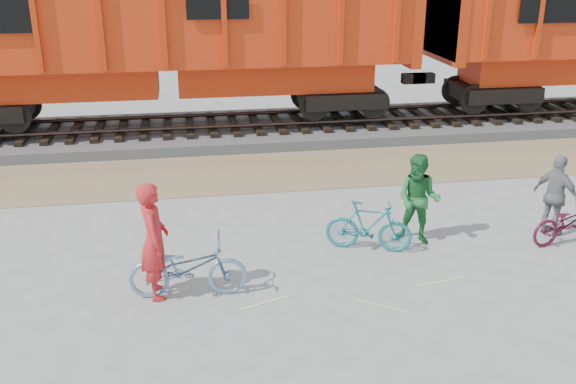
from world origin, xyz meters
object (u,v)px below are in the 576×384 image
(hopper_car_center, at_px, (165,34))
(bicycle_maroon, at_px, (570,222))
(person_solo, at_px, (154,241))
(person_woman, at_px, (556,196))
(bicycle_teal, at_px, (369,226))
(bicycle_blue, at_px, (188,268))
(person_man, at_px, (418,199))

(hopper_car_center, distance_m, bicycle_maroon, 11.61)
(bicycle_maroon, bearing_deg, person_solo, 85.06)
(person_solo, relative_size, person_woman, 1.19)
(hopper_car_center, distance_m, person_woman, 11.17)
(hopper_car_center, height_order, bicycle_teal, hopper_car_center)
(bicycle_teal, bearing_deg, bicycle_blue, 130.39)
(person_man, distance_m, person_woman, 2.73)
(bicycle_maroon, bearing_deg, bicycle_teal, 74.93)
(bicycle_blue, bearing_deg, person_solo, 82.28)
(person_solo, bearing_deg, bicycle_maroon, -88.93)
(bicycle_blue, xyz_separation_m, person_man, (4.30, 1.34, 0.37))
(bicycle_blue, relative_size, person_man, 1.09)
(bicycle_teal, height_order, person_woman, person_woman)
(hopper_car_center, relative_size, bicycle_blue, 7.44)
(person_woman, bearing_deg, hopper_car_center, 15.60)
(bicycle_maroon, height_order, person_woman, person_woman)
(bicycle_maroon, bearing_deg, person_man, 69.33)
(hopper_car_center, relative_size, bicycle_maroon, 8.59)
(hopper_car_center, bearing_deg, person_man, -60.03)
(hopper_car_center, bearing_deg, person_solo, -91.12)
(person_man, height_order, person_woman, person_man)
(bicycle_maroon, bearing_deg, bicycle_blue, 86.23)
(hopper_car_center, xyz_separation_m, person_man, (4.62, -8.01, -2.14))
(hopper_car_center, relative_size, person_man, 8.10)
(bicycle_teal, bearing_deg, bicycle_maroon, -73.34)
(hopper_car_center, relative_size, person_woman, 8.69)
(bicycle_maroon, xyz_separation_m, person_man, (-2.82, 0.51, 0.44))
(person_woman, bearing_deg, bicycle_blue, 73.43)
(person_man, bearing_deg, hopper_car_center, 152.76)
(bicycle_maroon, distance_m, person_solo, 7.68)
(person_man, bearing_deg, bicycle_blue, -129.88)
(hopper_car_center, relative_size, bicycle_teal, 8.83)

